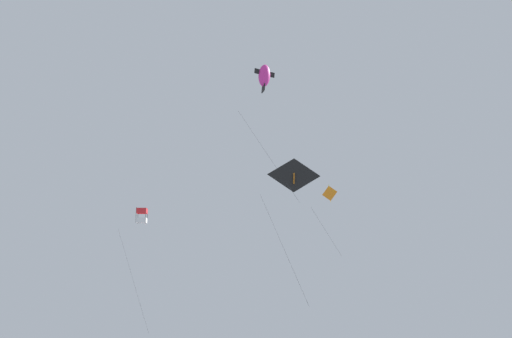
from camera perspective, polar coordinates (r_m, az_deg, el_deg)
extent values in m
ellipsoid|color=#DB2D93|center=(37.99, 0.82, 9.14)|extent=(1.12, 0.95, 1.68)
cube|color=black|center=(37.98, 0.26, 9.52)|extent=(0.23, 0.57, 0.35)
cube|color=black|center=(38.20, 1.42, 9.24)|extent=(0.23, 0.57, 0.35)
cube|color=black|center=(37.54, 0.72, 7.91)|extent=(0.58, 0.17, 0.58)
sphere|color=black|center=(38.43, 0.42, 9.66)|extent=(0.17, 0.15, 0.15)
sphere|color=black|center=(38.55, 1.02, 9.51)|extent=(0.17, 0.15, 0.15)
cylinder|color=#47474C|center=(36.80, 1.11, 1.47)|extent=(1.06, 3.69, 7.29)
pyramid|color=black|center=(35.69, 3.72, -0.66)|extent=(0.79, 2.38, 1.40)
cube|color=orange|center=(35.79, 3.69, -0.99)|extent=(0.77, 0.11, 0.84)
cube|color=orange|center=(35.82, 3.73, 0.34)|extent=(0.14, 0.59, 0.16)
cylinder|color=#47474C|center=(35.21, 2.74, -7.78)|extent=(0.86, 3.00, 6.79)
cube|color=red|center=(46.64, -11.03, -4.10)|extent=(0.27, 0.76, 0.38)
cube|color=red|center=(45.92, -11.19, -3.99)|extent=(0.27, 0.76, 0.38)
cube|color=red|center=(46.35, -11.56, -4.04)|extent=(0.83, 0.14, 0.64)
cube|color=red|center=(46.21, -10.66, -4.06)|extent=(0.83, 0.14, 0.64)
cube|color=white|center=(46.56, -11.06, -5.01)|extent=(0.27, 0.76, 0.38)
cube|color=white|center=(45.84, -11.23, -4.91)|extent=(0.27, 0.76, 0.38)
cube|color=white|center=(46.27, -11.60, -4.95)|extent=(0.83, 0.14, 0.64)
cube|color=white|center=(46.13, -10.69, -4.97)|extent=(0.83, 0.14, 0.64)
cylinder|color=#332D28|center=(46.67, -11.50, -4.55)|extent=(0.46, 0.09, 1.12)
cylinder|color=#332D28|center=(46.53, -10.60, -4.56)|extent=(0.46, 0.09, 1.12)
cylinder|color=#332D28|center=(45.94, -11.67, -4.44)|extent=(0.46, 0.09, 1.12)
cylinder|color=#332D28|center=(45.81, -10.75, -4.46)|extent=(0.46, 0.09, 1.12)
cylinder|color=#47474C|center=(46.03, -11.98, -10.50)|extent=(0.55, 3.18, 8.01)
cube|color=orange|center=(48.04, 7.23, -2.38)|extent=(0.78, 1.10, 1.30)
cylinder|color=yellow|center=(48.06, 7.23, -2.39)|extent=(0.39, 0.20, 1.48)
cylinder|color=yellow|center=(48.09, 7.22, -2.25)|extent=(0.70, 0.85, 0.03)
cylinder|color=#47474C|center=(47.89, 6.86, -6.05)|extent=(0.47, 2.43, 4.05)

